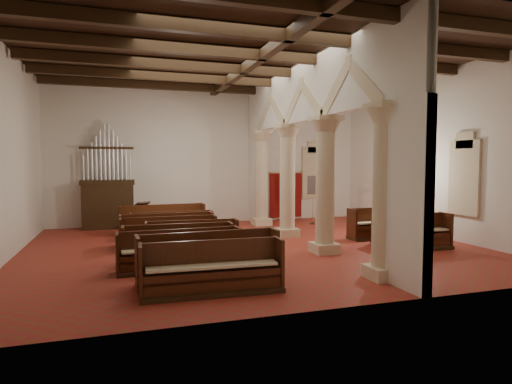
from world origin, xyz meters
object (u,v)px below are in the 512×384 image
object	(u,v)px
lectern	(142,219)
aisle_pew_0	(418,237)
processional_banner	(313,206)
nave_pew_0	(213,276)
pipe_organ	(108,195)

from	to	relation	value
lectern	aisle_pew_0	size ratio (longest dim) A/B	0.57
lectern	aisle_pew_0	bearing A→B (deg)	-58.11
aisle_pew_0	processional_banner	bearing A→B (deg)	98.96
processional_banner	nave_pew_0	bearing A→B (deg)	-111.76
lectern	nave_pew_0	bearing A→B (deg)	-104.92
processional_banner	aisle_pew_0	world-z (taller)	processional_banner
pipe_organ	lectern	world-z (taller)	pipe_organ
aisle_pew_0	nave_pew_0	bearing A→B (deg)	-159.14
processional_banner	nave_pew_0	size ratio (longest dim) A/B	0.77
nave_pew_0	aisle_pew_0	distance (m)	7.51
pipe_organ	nave_pew_0	bearing A→B (deg)	-77.14
lectern	nave_pew_0	distance (m)	8.53
processional_banner	nave_pew_0	world-z (taller)	processional_banner
nave_pew_0	aisle_pew_0	xyz separation A→B (m)	(7.08, 2.50, 0.01)
nave_pew_0	aisle_pew_0	bearing A→B (deg)	21.64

